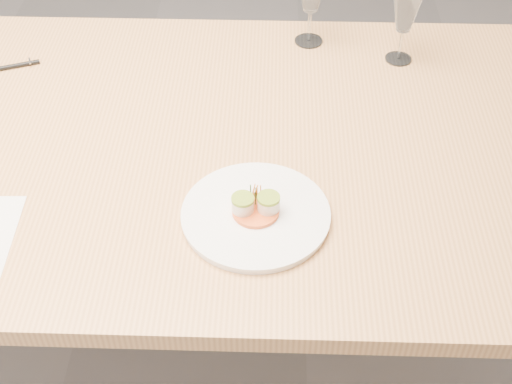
{
  "coord_description": "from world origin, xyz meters",
  "views": [
    {
      "loc": [
        0.56,
        -1.17,
        1.73
      ],
      "look_at": [
        0.53,
        -0.21,
        0.8
      ],
      "focal_mm": 50.0,
      "sensor_mm": 36.0,
      "label": 1
    }
  ],
  "objects_px": {
    "ballpoint_pen": "(7,67)",
    "dinner_plate": "(256,214)",
    "dining_table": "(21,161)",
    "wine_glass_3": "(406,13)"
  },
  "relations": [
    {
      "from": "ballpoint_pen",
      "to": "dinner_plate",
      "type": "bearing_deg",
      "value": -59.07
    },
    {
      "from": "dining_table",
      "to": "wine_glass_3",
      "type": "distance_m",
      "value": 0.94
    },
    {
      "from": "dining_table",
      "to": "ballpoint_pen",
      "type": "xyz_separation_m",
      "value": [
        -0.09,
        0.25,
        0.07
      ]
    },
    {
      "from": "dining_table",
      "to": "dinner_plate",
      "type": "bearing_deg",
      "value": -23.17
    },
    {
      "from": "ballpoint_pen",
      "to": "dining_table",
      "type": "bearing_deg",
      "value": -92.53
    },
    {
      "from": "ballpoint_pen",
      "to": "wine_glass_3",
      "type": "relative_size",
      "value": 0.81
    },
    {
      "from": "dinner_plate",
      "to": "ballpoint_pen",
      "type": "height_order",
      "value": "dinner_plate"
    },
    {
      "from": "dinner_plate",
      "to": "wine_glass_3",
      "type": "height_order",
      "value": "wine_glass_3"
    },
    {
      "from": "dining_table",
      "to": "wine_glass_3",
      "type": "bearing_deg",
      "value": 20.68
    },
    {
      "from": "dinner_plate",
      "to": "wine_glass_3",
      "type": "distance_m",
      "value": 0.66
    }
  ]
}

